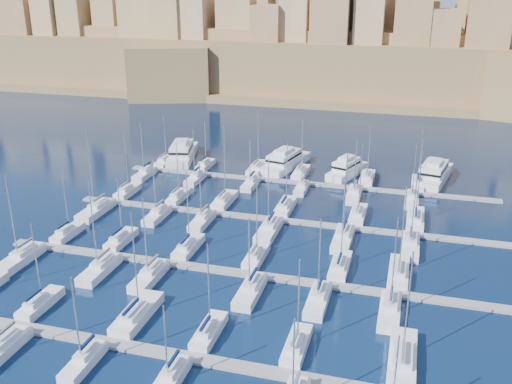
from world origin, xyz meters
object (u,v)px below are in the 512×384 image
(motor_yacht_c, at_px, (347,169))
(motor_yacht_d, at_px, (434,173))
(motor_yacht_b, at_px, (285,161))
(sailboat_2, at_px, (137,314))
(motor_yacht_a, at_px, (182,152))
(sailboat_4, at_px, (296,346))

(motor_yacht_c, relative_size, motor_yacht_d, 0.76)
(motor_yacht_b, xyz_separation_m, motor_yacht_d, (34.87, -0.00, 0.00))
(motor_yacht_d, bearing_deg, motor_yacht_c, -173.66)
(sailboat_2, relative_size, motor_yacht_d, 0.82)
(motor_yacht_a, bearing_deg, sailboat_4, -57.72)
(sailboat_2, bearing_deg, sailboat_4, -2.69)
(motor_yacht_b, relative_size, motor_yacht_c, 1.32)
(motor_yacht_a, xyz_separation_m, motor_yacht_d, (61.93, -0.13, 0.00))
(sailboat_2, bearing_deg, motor_yacht_b, 86.59)
(motor_yacht_c, bearing_deg, sailboat_4, -87.77)
(motor_yacht_a, bearing_deg, motor_yacht_c, -3.10)
(sailboat_2, height_order, motor_yacht_c, sailboat_2)
(sailboat_4, height_order, motor_yacht_b, sailboat_4)
(sailboat_2, bearing_deg, motor_yacht_c, 73.98)
(sailboat_4, xyz_separation_m, motor_yacht_a, (-45.12, 71.43, 1.00))
(sailboat_2, height_order, motor_yacht_d, sailboat_2)
(motor_yacht_b, distance_m, motor_yacht_c, 15.52)
(sailboat_2, height_order, sailboat_4, sailboat_2)
(sailboat_4, xyz_separation_m, motor_yacht_c, (-2.70, 69.13, 1.00))
(sailboat_4, relative_size, motor_yacht_d, 0.66)
(sailboat_4, height_order, motor_yacht_c, sailboat_4)
(sailboat_2, xyz_separation_m, motor_yacht_c, (19.55, 68.09, 0.96))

